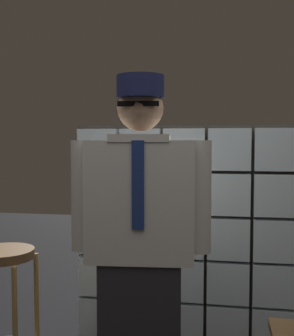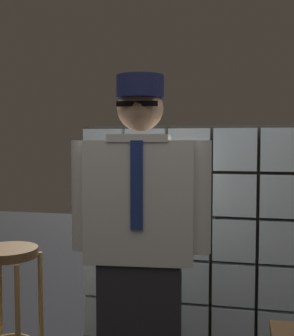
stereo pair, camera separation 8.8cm
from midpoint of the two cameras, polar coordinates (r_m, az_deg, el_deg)
The scene contains 3 objects.
glass_block_wall at distance 2.97m, azimuth 6.48°, elevation -9.15°, with size 1.52×0.10×1.52m.
standing_person at distance 2.10m, azimuth 0.31°, elevation -10.35°, with size 0.68×0.31×1.70m.
bar_stool at distance 2.60m, azimuth -17.11°, elevation -14.54°, with size 0.34×0.34×0.80m.
Camera 2 is at (0.34, -1.70, 1.39)m, focal length 45.76 mm.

